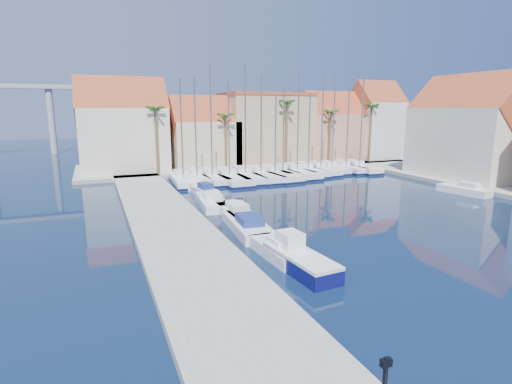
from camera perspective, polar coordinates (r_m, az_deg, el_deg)
ground at (r=22.28m, az=20.82°, el=-13.81°), size 260.00×260.00×0.00m
quay_west at (r=29.82m, az=-11.18°, el=-6.21°), size 6.00×77.00×0.50m
shore_north at (r=67.56m, az=-1.01°, el=3.99°), size 54.00×16.00×0.50m
fishing_boat at (r=24.04m, az=6.11°, el=-9.41°), size 2.39×5.95×2.04m
motorboat_west_0 at (r=25.88m, az=2.93°, el=-8.19°), size 1.90×5.25×1.40m
motorboat_west_1 at (r=31.19m, az=-1.25°, el=-4.69°), size 2.95×7.55×1.40m
motorboat_west_2 at (r=35.23m, az=-2.98°, el=-2.78°), size 2.18×6.59×1.40m
motorboat_west_3 at (r=39.34m, az=-6.37°, el=-1.30°), size 2.95×7.24×1.40m
motorboat_west_4 at (r=44.73m, az=-7.44°, el=0.26°), size 2.25×5.59×1.40m
motorboat_west_5 at (r=49.99m, az=-9.66°, el=1.40°), size 2.73×6.72×1.40m
motorboat_east_1 at (r=50.43m, az=27.63°, el=0.30°), size 2.80×5.86×1.40m
sailboat_0 at (r=51.82m, az=-10.42°, el=1.82°), size 3.34×10.22×12.98m
sailboat_1 at (r=53.15m, az=-8.52°, el=2.16°), size 2.98×8.94×13.36m
sailboat_2 at (r=52.84m, az=-6.46°, el=2.16°), size 3.11×10.04×14.94m
sailboat_3 at (r=52.94m, az=-4.05°, el=2.16°), size 3.21×11.97×12.78m
sailboat_4 at (r=54.01m, az=-1.71°, el=2.41°), size 3.58×11.57×14.96m
sailboat_5 at (r=54.68m, az=0.44°, el=2.51°), size 3.35×11.48×13.58m
sailboat_6 at (r=55.68m, az=2.40°, el=2.64°), size 4.04×11.99×11.04m
sailboat_7 at (r=56.99m, az=3.65°, el=2.91°), size 2.25×8.23×12.61m
sailboat_8 at (r=57.52m, az=5.59°, el=2.93°), size 3.05×10.91×14.65m
sailboat_9 at (r=59.24m, az=7.22°, el=3.13°), size 3.15×10.10×11.66m
sailboat_10 at (r=60.12m, az=8.96°, el=3.26°), size 2.48×9.06×14.12m
sailboat_11 at (r=61.49m, az=10.56°, el=3.42°), size 2.19×8.20×14.69m
sailboat_12 at (r=62.75m, az=12.42°, el=3.46°), size 3.01×9.04×13.14m
sailboat_13 at (r=63.46m, az=14.26°, el=3.46°), size 2.85×9.77×14.17m
building_0 at (r=61.63m, az=-18.49°, el=8.52°), size 12.30×9.00×13.50m
building_1 at (r=63.65m, az=-7.49°, el=7.99°), size 10.30×8.00×11.00m
building_2 at (r=68.16m, az=1.35°, el=9.13°), size 14.20×10.20×11.50m
building_3 at (r=72.95m, az=10.45°, el=8.80°), size 10.30×8.00×12.00m
building_4 at (r=77.33m, az=16.60°, el=9.49°), size 8.30×8.00×14.00m
building_6 at (r=60.15m, az=28.28°, el=7.67°), size 9.00×14.30×13.50m
palm_0 at (r=57.02m, az=-14.21°, el=11.12°), size 2.60×2.60×10.15m
palm_1 at (r=59.30m, az=-4.41°, el=10.53°), size 2.60×2.60×9.15m
palm_2 at (r=63.08m, az=4.45°, el=12.31°), size 2.60×2.60×11.15m
palm_3 at (r=67.04m, az=10.67°, el=10.90°), size 2.60×2.60×9.65m
palm_4 at (r=71.67m, az=16.20°, el=11.44°), size 2.60×2.60×10.65m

